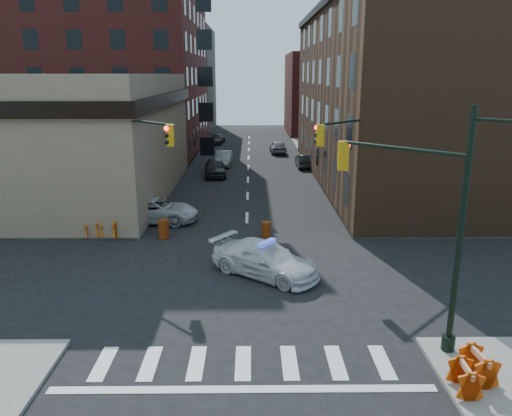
{
  "coord_description": "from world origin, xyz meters",
  "views": [
    {
      "loc": [
        0.27,
        -21.02,
        9.03
      ],
      "look_at": [
        0.53,
        4.26,
        2.2
      ],
      "focal_mm": 35.0,
      "sensor_mm": 36.0,
      "label": 1
    }
  ],
  "objects_px": {
    "barrel_bank": "(164,229)",
    "parked_car_enear": "(304,161)",
    "police_car": "(265,260)",
    "barricade_se_a": "(478,366)",
    "parked_car_wnear": "(215,168)",
    "parked_car_wfar": "(224,159)",
    "pickup": "(154,210)",
    "pedestrian_b": "(102,207)",
    "barrel_road": "(266,230)",
    "pedestrian_a": "(92,211)",
    "barricade_nw_a": "(108,229)"
  },
  "relations": [
    {
      "from": "barrel_bank",
      "to": "parked_car_wfar",
      "type": "bearing_deg",
      "value": 84.59
    },
    {
      "from": "pickup",
      "to": "barricade_nw_a",
      "type": "bearing_deg",
      "value": 155.36
    },
    {
      "from": "barrel_bank",
      "to": "parked_car_wnear",
      "type": "bearing_deg",
      "value": 84.5
    },
    {
      "from": "barrel_bank",
      "to": "parked_car_enear",
      "type": "bearing_deg",
      "value": 65.14
    },
    {
      "from": "pickup",
      "to": "pedestrian_b",
      "type": "relative_size",
      "value": 3.26
    },
    {
      "from": "pickup",
      "to": "barrel_bank",
      "type": "distance_m",
      "value": 3.42
    },
    {
      "from": "pedestrian_a",
      "to": "pickup",
      "type": "bearing_deg",
      "value": 40.21
    },
    {
      "from": "parked_car_enear",
      "to": "pedestrian_a",
      "type": "bearing_deg",
      "value": 51.15
    },
    {
      "from": "barricade_se_a",
      "to": "pedestrian_a",
      "type": "bearing_deg",
      "value": 39.12
    },
    {
      "from": "pickup",
      "to": "barricade_nw_a",
      "type": "xyz_separation_m",
      "value": [
        -1.93,
        -3.44,
        -0.12
      ]
    },
    {
      "from": "pedestrian_a",
      "to": "parked_car_wnear",
      "type": "bearing_deg",
      "value": 92.91
    },
    {
      "from": "parked_car_wnear",
      "to": "parked_car_enear",
      "type": "relative_size",
      "value": 1.21
    },
    {
      "from": "pedestrian_b",
      "to": "barricade_nw_a",
      "type": "distance_m",
      "value": 3.6
    },
    {
      "from": "pedestrian_a",
      "to": "parked_car_enear",
      "type": "bearing_deg",
      "value": 78.46
    },
    {
      "from": "parked_car_wfar",
      "to": "barricade_se_a",
      "type": "bearing_deg",
      "value": -73.8
    },
    {
      "from": "barricade_se_a",
      "to": "barricade_nw_a",
      "type": "height_order",
      "value": "barricade_nw_a"
    },
    {
      "from": "parked_car_wfar",
      "to": "barricade_se_a",
      "type": "xyz_separation_m",
      "value": [
        9.52,
        -36.95,
        -0.11
      ]
    },
    {
      "from": "pedestrian_a",
      "to": "barricade_nw_a",
      "type": "relative_size",
      "value": 1.22
    },
    {
      "from": "parked_car_enear",
      "to": "barricade_se_a",
      "type": "distance_m",
      "value": 35.92
    },
    {
      "from": "parked_car_enear",
      "to": "pickup",
      "type": "bearing_deg",
      "value": 57.2
    },
    {
      "from": "pickup",
      "to": "police_car",
      "type": "bearing_deg",
      "value": -137.66
    },
    {
      "from": "parked_car_enear",
      "to": "barricade_se_a",
      "type": "bearing_deg",
      "value": 90.7
    },
    {
      "from": "parked_car_enear",
      "to": "barrel_bank",
      "type": "distance_m",
      "value": 24.22
    },
    {
      "from": "barricade_se_a",
      "to": "parked_car_enear",
      "type": "bearing_deg",
      "value": -3.86
    },
    {
      "from": "pickup",
      "to": "barricade_nw_a",
      "type": "distance_m",
      "value": 3.94
    },
    {
      "from": "parked_car_enear",
      "to": "pedestrian_a",
      "type": "xyz_separation_m",
      "value": [
        -14.9,
        -19.69,
        0.31
      ]
    },
    {
      "from": "pickup",
      "to": "barrel_road",
      "type": "bearing_deg",
      "value": -109.73
    },
    {
      "from": "pedestrian_a",
      "to": "barrel_road",
      "type": "bearing_deg",
      "value": 13.81
    },
    {
      "from": "police_car",
      "to": "barricade_se_a",
      "type": "relative_size",
      "value": 4.33
    },
    {
      "from": "police_car",
      "to": "pedestrian_a",
      "type": "distance_m",
      "value": 12.89
    },
    {
      "from": "parked_car_enear",
      "to": "parked_car_wnear",
      "type": "bearing_deg",
      "value": 25.25
    },
    {
      "from": "parked_car_wnear",
      "to": "barricade_nw_a",
      "type": "distance_m",
      "value": 18.49
    },
    {
      "from": "parked_car_wnear",
      "to": "barrel_road",
      "type": "distance_m",
      "value": 18.05
    },
    {
      "from": "pedestrian_b",
      "to": "police_car",
      "type": "bearing_deg",
      "value": -31.58
    },
    {
      "from": "parked_car_wnear",
      "to": "barrel_road",
      "type": "relative_size",
      "value": 5.12
    },
    {
      "from": "barrel_road",
      "to": "parked_car_wnear",
      "type": "bearing_deg",
      "value": 103.16
    },
    {
      "from": "barricade_nw_a",
      "to": "pedestrian_b",
      "type": "bearing_deg",
      "value": 121.4
    },
    {
      "from": "parked_car_wnear",
      "to": "parked_car_enear",
      "type": "bearing_deg",
      "value": 22.16
    },
    {
      "from": "pickup",
      "to": "barricade_se_a",
      "type": "bearing_deg",
      "value": -138.56
    },
    {
      "from": "parked_car_wfar",
      "to": "pickup",
      "type": "bearing_deg",
      "value": -97.71
    },
    {
      "from": "police_car",
      "to": "pedestrian_b",
      "type": "bearing_deg",
      "value": 86.02
    },
    {
      "from": "barrel_bank",
      "to": "barricade_se_a",
      "type": "bearing_deg",
      "value": -49.93
    },
    {
      "from": "barrel_road",
      "to": "barricade_se_a",
      "type": "bearing_deg",
      "value": -67.17
    },
    {
      "from": "pedestrian_a",
      "to": "barrel_bank",
      "type": "relative_size",
      "value": 1.51
    },
    {
      "from": "police_car",
      "to": "barrel_road",
      "type": "bearing_deg",
      "value": 34.6
    },
    {
      "from": "pickup",
      "to": "parked_car_wnear",
      "type": "distance_m",
      "value": 14.71
    },
    {
      "from": "barrel_road",
      "to": "barricade_nw_a",
      "type": "bearing_deg",
      "value": -178.06
    },
    {
      "from": "parked_car_wfar",
      "to": "barricade_nw_a",
      "type": "bearing_deg",
      "value": -100.92
    },
    {
      "from": "parked_car_enear",
      "to": "barricade_se_a",
      "type": "relative_size",
      "value": 3.17
    },
    {
      "from": "parked_car_wnear",
      "to": "parked_car_enear",
      "type": "height_order",
      "value": "parked_car_wnear"
    }
  ]
}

